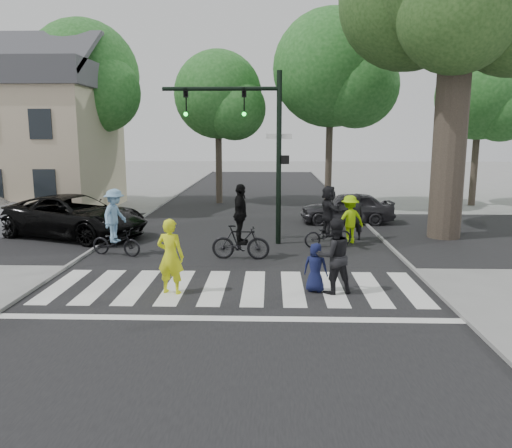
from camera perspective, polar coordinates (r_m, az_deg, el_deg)
The scene contains 22 objects.
ground at distance 11.98m, azimuth -2.85°, elevation -8.71°, with size 120.00×120.00×0.00m, color gray.
road_stem at distance 16.77m, azimuth -1.51°, elevation -3.12°, with size 10.00×70.00×0.01m, color black.
road_cross at distance 19.70m, azimuth -1.02°, elevation -1.09°, with size 70.00×10.00×0.01m, color black.
curb_left at distance 17.77m, azimuth -18.01°, elevation -2.72°, with size 0.10×70.00×0.10m, color gray.
curb_right at distance 17.23m, azimuth 15.53°, elevation -2.98°, with size 0.10×70.00×0.10m, color gray.
crosswalk at distance 12.60m, azimuth -2.61°, elevation -7.70°, with size 10.00×3.85×0.01m.
traffic_signal at distance 17.49m, azimuth -0.17°, elevation 10.32°, with size 4.45×0.29×6.00m.
bg_tree_1 at distance 28.58m, azimuth -18.69°, elevation 15.32°, with size 6.09×5.80×9.80m.
bg_tree_2 at distance 28.09m, azimuth -3.89°, elevation 14.13°, with size 5.04×4.80×8.40m.
bg_tree_3 at distance 26.94m, azimuth 9.30°, elevation 16.67°, with size 6.30×6.00×10.20m.
bg_tree_4 at distance 29.70m, azimuth 24.73°, elevation 12.74°, with size 4.83×4.60×8.15m.
house at distance 28.15m, azimuth -24.81°, elevation 9.18°, with size 8.40×8.10×8.82m.
pedestrian_woman at distance 12.39m, azimuth -9.75°, elevation -3.66°, with size 0.68×0.45×1.88m, color #E8F419.
pedestrian_child at distance 12.50m, azimuth 6.81°, elevation -4.96°, with size 0.61×0.40×1.24m, color #11173D.
pedestrian_adult at distance 12.40m, azimuth 8.92°, elevation -3.63°, with size 0.91×0.71×1.88m, color black.
cyclist_left at distance 16.62m, azimuth -15.77°, elevation -0.34°, with size 1.81×1.24×2.17m.
cyclist_mid at distance 15.52m, azimuth -1.78°, elevation -0.55°, with size 1.85×1.13×2.38m.
cyclist_right at distance 17.38m, azimuth 8.26°, elevation 0.46°, with size 1.79×1.66×2.15m.
car_suv at distance 20.18m, azimuth -20.10°, elevation 0.85°, with size 2.66×5.77×1.60m, color black.
car_grey at distance 22.24m, azimuth 10.35°, elevation 1.84°, with size 1.63×4.04×1.38m, color #333237.
bystander_hivis at distance 18.13m, azimuth 10.65°, elevation 0.51°, with size 1.12×0.64×1.74m, color #A1E409.
bystander_dark at distance 18.71m, azimuth 11.27°, elevation 0.80°, with size 0.64×0.42×1.75m, color black.
Camera 1 is at (0.93, -11.28, 3.90)m, focal length 35.00 mm.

